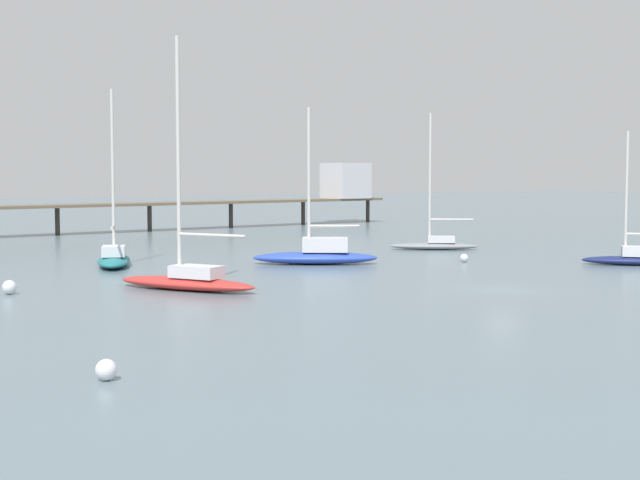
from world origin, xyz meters
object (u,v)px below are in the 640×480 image
object	(u,v)px
pier	(269,190)
sailboat_blue	(317,253)
sailboat_teal	(114,256)
sailboat_red	(188,276)
mooring_buoy_inner	(9,287)
sailboat_gray	(435,242)
mooring_buoy_mid	(464,258)
sailboat_navy	(631,256)
mooring_buoy_near	(106,370)

from	to	relation	value
pier	sailboat_blue	distance (m)	47.53
sailboat_blue	sailboat_teal	world-z (taller)	sailboat_teal
sailboat_red	mooring_buoy_inner	bearing A→B (deg)	162.05
sailboat_gray	mooring_buoy_mid	xyz separation A→B (m)	(-4.76, -10.01, -0.39)
sailboat_blue	sailboat_navy	world-z (taller)	sailboat_blue
sailboat_teal	sailboat_gray	bearing A→B (deg)	0.05
mooring_buoy_inner	pier	bearing A→B (deg)	50.94
sailboat_red	mooring_buoy_near	size ratio (longest dim) A/B	20.38
sailboat_gray	sailboat_navy	size ratio (longest dim) A/B	1.22
sailboat_teal	mooring_buoy_inner	distance (m)	15.42
pier	sailboat_teal	distance (m)	49.29
sailboat_red	sailboat_gray	world-z (taller)	sailboat_red
sailboat_navy	mooring_buoy_mid	world-z (taller)	sailboat_navy
sailboat_gray	mooring_buoy_near	world-z (taller)	sailboat_gray
sailboat_navy	mooring_buoy_near	xyz separation A→B (m)	(-43.56, -17.69, -0.28)
mooring_buoy_inner	sailboat_blue	bearing A→B (deg)	15.33
sailboat_navy	mooring_buoy_near	size ratio (longest dim) A/B	13.67
sailboat_red	sailboat_navy	world-z (taller)	sailboat_red
sailboat_teal	mooring_buoy_inner	xyz separation A→B (m)	(-9.54, -12.11, -0.32)
mooring_buoy_inner	mooring_buoy_mid	distance (m)	33.02
sailboat_blue	sailboat_teal	bearing A→B (deg)	156.16
sailboat_gray	mooring_buoy_mid	bearing A→B (deg)	-115.44
sailboat_blue	sailboat_teal	xyz separation A→B (m)	(-13.26, 5.86, -0.07)
mooring_buoy_near	mooring_buoy_mid	distance (m)	42.79
sailboat_navy	sailboat_gray	bearing A→B (deg)	103.72
sailboat_navy	sailboat_red	bearing A→B (deg)	175.59
pier	sailboat_gray	world-z (taller)	sailboat_gray
mooring_buoy_near	mooring_buoy_mid	world-z (taller)	mooring_buoy_near
sailboat_red	mooring_buoy_mid	size ratio (longest dim) A/B	23.26
sailboat_gray	sailboat_blue	xyz separation A→B (m)	(-14.91, -5.89, 0.08)
sailboat_navy	mooring_buoy_inner	bearing A→B (deg)	172.53
sailboat_gray	sailboat_blue	distance (m)	16.03
sailboat_blue	sailboat_navy	size ratio (longest dim) A/B	1.18
sailboat_gray	sailboat_teal	world-z (taller)	sailboat_teal
pier	sailboat_gray	bearing A→B (deg)	-94.47
sailboat_blue	sailboat_navy	xyz separation A→B (m)	(19.22, -11.76, -0.14)
sailboat_teal	mooring_buoy_near	world-z (taller)	sailboat_teal
sailboat_red	mooring_buoy_inner	size ratio (longest dim) A/B	18.29
mooring_buoy_inner	mooring_buoy_near	bearing A→B (deg)	-93.81
sailboat_teal	mooring_buoy_inner	bearing A→B (deg)	-128.24
sailboat_navy	mooring_buoy_mid	bearing A→B (deg)	139.91
sailboat_blue	sailboat_red	bearing A→B (deg)	-145.85
sailboat_gray	sailboat_navy	bearing A→B (deg)	-76.28
sailboat_teal	mooring_buoy_mid	world-z (taller)	sailboat_teal
sailboat_gray	sailboat_blue	bearing A→B (deg)	-158.46
pier	sailboat_blue	xyz separation A→B (m)	(-17.88, -43.89, -3.65)
sailboat_navy	mooring_buoy_mid	size ratio (longest dim) A/B	15.61
mooring_buoy_mid	mooring_buoy_near	bearing A→B (deg)	-143.71
sailboat_teal	sailboat_blue	bearing A→B (deg)	-23.84
sailboat_red	sailboat_navy	bearing A→B (deg)	-4.41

